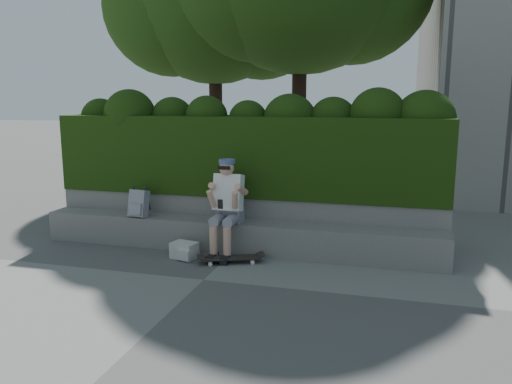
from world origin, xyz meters
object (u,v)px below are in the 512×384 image
(skateboard, at_px, (231,258))
(backpack_ground, at_px, (184,250))
(backpack_plaid, at_px, (139,203))
(person, at_px, (227,203))

(skateboard, xyz_separation_m, backpack_ground, (-0.70, 0.04, 0.04))
(skateboard, relative_size, backpack_plaid, 2.03)
(person, bearing_deg, skateboard, -65.11)
(person, bearing_deg, backpack_plaid, 176.76)
(person, relative_size, skateboard, 1.66)
(person, xyz_separation_m, backpack_ground, (-0.53, -0.32, -0.64))
(backpack_plaid, bearing_deg, person, 5.14)
(backpack_plaid, bearing_deg, backpack_ground, -15.72)
(skateboard, bearing_deg, backpack_plaid, 141.51)
(person, bearing_deg, backpack_ground, -148.72)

